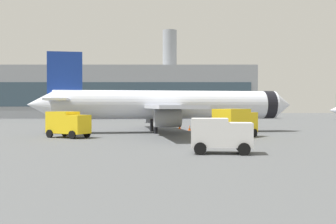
{
  "coord_description": "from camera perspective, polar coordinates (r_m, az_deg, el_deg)",
  "views": [
    {
      "loc": [
        0.27,
        -2.33,
        3.45
      ],
      "look_at": [
        0.13,
        29.21,
        3.0
      ],
      "focal_mm": 40.72,
      "sensor_mm": 36.0,
      "label": 1
    }
  ],
  "objects": [
    {
      "name": "terminal_building",
      "position": [
        120.58,
        -5.72,
        2.89
      ],
      "size": [
        76.49,
        23.06,
        27.4
      ],
      "color": "gray",
      "rests_on": "ground"
    },
    {
      "name": "airplane_at_gate",
      "position": [
        50.98,
        0.06,
        1.05
      ],
      "size": [
        35.71,
        32.36,
        10.5
      ],
      "color": "silver",
      "rests_on": "ground"
    },
    {
      "name": "safety_cone_mid",
      "position": [
        54.86,
        3.49,
        -2.38
      ],
      "size": [
        0.44,
        0.44,
        0.78
      ],
      "color": "#F2590C",
      "rests_on": "ground"
    },
    {
      "name": "safety_cone_far",
      "position": [
        58.9,
        2.0,
        -2.15
      ],
      "size": [
        0.44,
        0.44,
        0.8
      ],
      "color": "#F2590C",
      "rests_on": "ground"
    },
    {
      "name": "service_truck",
      "position": [
        43.62,
        -14.52,
        -1.63
      ],
      "size": [
        5.26,
        4.31,
        2.9
      ],
      "color": "yellow",
      "rests_on": "ground"
    },
    {
      "name": "cargo_van",
      "position": [
        28.25,
        8.13,
        -3.25
      ],
      "size": [
        4.59,
        2.74,
        2.6
      ],
      "color": "white",
      "rests_on": "ground"
    },
    {
      "name": "fuel_truck",
      "position": [
        43.1,
        10.29,
        -1.43
      ],
      "size": [
        5.71,
        6.13,
        3.2
      ],
      "color": "yellow",
      "rests_on": "ground"
    },
    {
      "name": "safety_cone_near",
      "position": [
        50.42,
        7.79,
        -2.73
      ],
      "size": [
        0.44,
        0.44,
        0.69
      ],
      "color": "#F2590C",
      "rests_on": "ground"
    }
  ]
}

